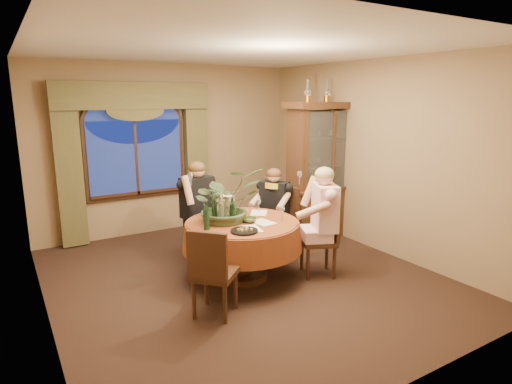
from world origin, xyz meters
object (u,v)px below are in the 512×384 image
chair_back_right (280,222)px  person_scarf (274,210)px  oil_lamp_center (327,91)px  wine_bottle_3 (221,210)px  oil_lamp_left (308,91)px  wine_bottle_2 (233,211)px  person_back (197,210)px  olive_bowl (249,220)px  wine_bottle_1 (206,216)px  centerpiece_plant (225,175)px  dining_table (242,250)px  wine_bottle_0 (214,208)px  china_cabinet (324,171)px  oil_lamp_right (345,91)px  chair_right (318,239)px  chair_back (205,224)px  stoneware_vase (230,207)px  chair_front_left (215,271)px  person_pink (324,222)px

chair_back_right → person_scarf: bearing=-20.8°
oil_lamp_center → wine_bottle_3: 2.77m
oil_lamp_left → wine_bottle_3: (-1.87, -0.73, -1.44)m
chair_back_right → person_scarf: 0.20m
wine_bottle_2 → oil_lamp_left: bearing=26.1°
person_back → olive_bowl: (0.23, -1.06, 0.08)m
chair_back_right → wine_bottle_1: size_ratio=2.91×
centerpiece_plant → olive_bowl: size_ratio=5.57×
dining_table → wine_bottle_0: wine_bottle_0 is taller
centerpiece_plant → china_cabinet: bearing=17.5°
oil_lamp_right → chair_right: 2.69m
olive_bowl → person_scarf: bearing=39.5°
chair_back → stoneware_vase: 0.88m
chair_right → chair_back: bearing=60.1°
chair_back → oil_lamp_right: bearing=172.6°
wine_bottle_1 → stoneware_vase: bearing=29.9°
person_back → wine_bottle_0: 0.81m
wine_bottle_2 → olive_bowl: bearing=-8.4°
person_scarf → person_back: bearing=35.8°
stoneware_vase → wine_bottle_1: (-0.44, -0.26, 0.02)m
dining_table → chair_right: 0.98m
person_scarf → chair_right: bearing=146.8°
person_scarf → wine_bottle_3: (-1.12, -0.50, 0.28)m
chair_front_left → centerpiece_plant: 1.29m
dining_table → oil_lamp_right: bearing=19.0°
oil_lamp_right → wine_bottle_3: bearing=-164.5°
chair_back_right → person_scarf: size_ratio=0.76×
person_scarf → oil_lamp_center: bearing=-112.5°
wine_bottle_1 → wine_bottle_3: (0.28, 0.17, 0.00)m
oil_lamp_right → wine_bottle_1: bearing=-162.7°
chair_front_left → wine_bottle_1: size_ratio=2.91×
wine_bottle_1 → chair_right: bearing=-13.0°
china_cabinet → oil_lamp_left: oil_lamp_left is taller
oil_lamp_center → person_pink: (-1.04, -1.26, -1.65)m
olive_bowl → person_pink: bearing=-21.5°
centerpiece_plant → oil_lamp_right: bearing=15.0°
oil_lamp_center → chair_front_left: bearing=-151.4°
china_cabinet → chair_right: size_ratio=2.28×
person_pink → wine_bottle_2: 1.20m
person_back → person_scarf: (1.05, -0.38, -0.06)m
chair_back_right → chair_front_left: same height
china_cabinet → wine_bottle_1: 2.69m
person_pink → person_scarf: bearing=29.3°
chair_front_left → chair_back_right: bearing=82.3°
chair_right → person_back: size_ratio=0.69×
olive_bowl → stoneware_vase: bearing=118.2°
chair_back_right → centerpiece_plant: (-1.04, -0.33, 0.85)m
oil_lamp_left → wine_bottle_1: 2.74m
person_scarf → wine_bottle_2: 1.25m
oil_lamp_left → person_back: bearing=175.1°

